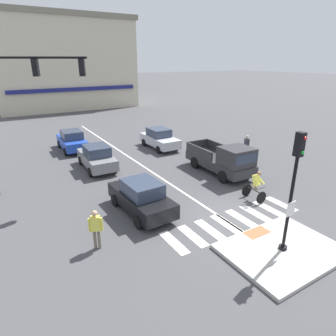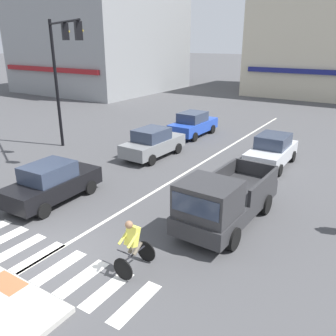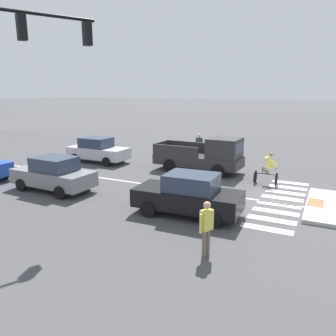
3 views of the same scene
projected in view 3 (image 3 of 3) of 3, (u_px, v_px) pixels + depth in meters
name	position (u px, v px, depth m)	size (l,w,h in m)	color
ground_plane	(279.00, 201.00, 14.47)	(300.00, 300.00, 0.00)	#474749
tactile_pad_front	(316.00, 203.00, 13.81)	(1.10, 0.60, 0.01)	#DB5B38
crosswalk_stripe_a	(267.00, 229.00, 11.58)	(0.44, 1.80, 0.01)	silver
crosswalk_stripe_b	(271.00, 220.00, 12.40)	(0.44, 1.80, 0.01)	silver
crosswalk_stripe_c	(275.00, 212.00, 13.22)	(0.44, 1.80, 0.01)	silver
crosswalk_stripe_d	(279.00, 204.00, 14.03)	(0.44, 1.80, 0.01)	silver
crosswalk_stripe_e	(282.00, 198.00, 14.85)	(0.44, 1.80, 0.01)	silver
crosswalk_stripe_f	(285.00, 192.00, 15.66)	(0.44, 1.80, 0.01)	silver
crosswalk_stripe_g	(288.00, 187.00, 16.48)	(0.44, 1.80, 0.01)	silver
crosswalk_stripe_h	(290.00, 183.00, 17.29)	(0.44, 1.80, 0.01)	silver
lane_centre_line	(92.00, 176.00, 18.55)	(0.14, 28.00, 0.01)	silver
car_silver_eastbound_far	(98.00, 150.00, 22.06)	(1.85, 4.10, 1.64)	silver
car_grey_westbound_far	(54.00, 174.00, 15.83)	(1.96, 4.16, 1.64)	slate
car_black_westbound_near	(188.00, 195.00, 12.71)	(1.97, 4.16, 1.64)	black
pickup_truck_charcoal_eastbound_mid	(206.00, 156.00, 19.31)	(2.17, 5.15, 2.08)	#2D2D30
cyclist	(268.00, 168.00, 16.80)	(0.68, 1.10, 1.68)	black
pedestrian_at_curb_left	(207.00, 224.00, 9.48)	(0.51, 0.34, 1.67)	#6B6051
pedestrian_waiting_far_side	(199.00, 144.00, 23.65)	(0.25, 0.55, 1.67)	#6B6051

